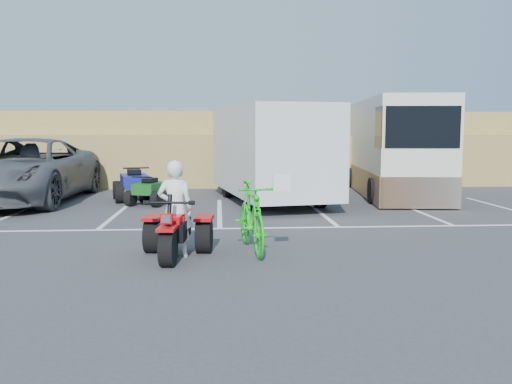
{
  "coord_description": "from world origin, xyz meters",
  "views": [
    {
      "loc": [
        -0.01,
        -9.59,
        2.17
      ],
      "look_at": [
        0.71,
        0.82,
        1.0
      ],
      "focal_mm": 38.0,
      "sensor_mm": 36.0,
      "label": 1
    }
  ],
  "objects": [
    {
      "name": "rv_motorhome",
      "position": [
        6.03,
        9.25,
        1.38
      ],
      "size": [
        3.21,
        9.02,
        3.17
      ],
      "rotation": [
        0.0,
        0.0,
        -0.11
      ],
      "color": "silver",
      "rests_on": "ground"
    },
    {
      "name": "green_dirt_bike",
      "position": [
        0.57,
        0.06,
        0.64
      ],
      "size": [
        0.87,
        2.18,
        1.27
      ],
      "primitive_type": "imported",
      "rotation": [
        0.0,
        0.0,
        0.13
      ],
      "color": "#14BF19",
      "rests_on": "ground"
    },
    {
      "name": "ground",
      "position": [
        0.0,
        0.0,
        0.0
      ],
      "size": [
        100.0,
        100.0,
        0.0
      ],
      "primitive_type": "plane",
      "color": "#3A3A3D",
      "rests_on": "ground"
    },
    {
      "name": "rider",
      "position": [
        -0.77,
        -0.26,
        0.84
      ],
      "size": [
        0.65,
        0.46,
        1.68
      ],
      "primitive_type": "imported",
      "rotation": [
        0.0,
        0.0,
        3.05
      ],
      "color": "white",
      "rests_on": "ground"
    },
    {
      "name": "grey_pickup",
      "position": [
        -6.01,
        7.48,
        0.98
      ],
      "size": [
        3.45,
        7.15,
        1.96
      ],
      "primitive_type": "imported",
      "rotation": [
        0.0,
        0.0,
        -0.03
      ],
      "color": "#4A4C52",
      "rests_on": "ground"
    },
    {
      "name": "grass_embankment",
      "position": [
        0.0,
        15.48,
        1.42
      ],
      "size": [
        40.0,
        8.5,
        3.1
      ],
      "color": "olive",
      "rests_on": "ground"
    },
    {
      "name": "quad_atv_green",
      "position": [
        -2.05,
        6.56,
        0.0
      ],
      "size": [
        1.4,
        1.62,
        0.89
      ],
      "primitive_type": null,
      "rotation": [
        0.0,
        0.0,
        -0.32
      ],
      "color": "#125217",
      "rests_on": "ground"
    },
    {
      "name": "cargo_trailer",
      "position": [
        1.57,
        6.94,
        1.57
      ],
      "size": [
        3.54,
        6.56,
        2.9
      ],
      "rotation": [
        0.0,
        0.0,
        0.18
      ],
      "color": "silver",
      "rests_on": "ground"
    },
    {
      "name": "quad_atv_blue",
      "position": [
        -2.68,
        7.65,
        0.0
      ],
      "size": [
        1.63,
        1.94,
        1.1
      ],
      "primitive_type": null,
      "rotation": [
        0.0,
        0.0,
        0.25
      ],
      "color": "navy",
      "rests_on": "ground"
    },
    {
      "name": "parking_stripes",
      "position": [
        0.87,
        4.07,
        0.0
      ],
      "size": [
        28.0,
        5.16,
        0.01
      ],
      "color": "white",
      "rests_on": "ground"
    },
    {
      "name": "red_trike_atv",
      "position": [
        -0.78,
        -0.41,
        0.0
      ],
      "size": [
        1.37,
        1.74,
        1.06
      ],
      "primitive_type": null,
      "rotation": [
        0.0,
        0.0,
        -0.09
      ],
      "color": "#B90A0E",
      "rests_on": "ground"
    }
  ]
}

